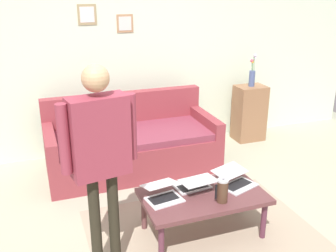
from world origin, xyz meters
TOP-DOWN VIEW (x-y plane):
  - ground_plane at (0.00, 0.00)m, footprint 7.68×7.68m
  - area_rug at (-0.11, 0.13)m, footprint 2.03×1.67m
  - back_wall at (0.00, -2.20)m, footprint 7.04×0.11m
  - couch at (0.15, -1.50)m, footprint 2.02×0.92m
  - coffee_table at (-0.11, 0.03)m, footprint 1.09×0.63m
  - laptop_left at (-0.46, -0.02)m, footprint 0.41×0.41m
  - laptop_center at (-0.07, -0.09)m, footprint 0.35×0.37m
  - laptop_right at (0.25, -0.02)m, footprint 0.34×0.35m
  - french_press at (-0.21, 0.20)m, footprint 0.12×0.10m
  - side_shelf at (-1.71, -1.86)m, footprint 0.42×0.32m
  - flower_vase at (-1.71, -1.85)m, footprint 0.09×0.09m
  - person_standing at (0.80, 0.20)m, footprint 0.58×0.26m

SIDE VIEW (x-z plane):
  - ground_plane at x=0.00m, z-range 0.00..0.00m
  - area_rug at x=-0.11m, z-range 0.00..0.01m
  - couch at x=0.15m, z-range -0.14..0.74m
  - coffee_table at x=-0.11m, z-range 0.16..0.56m
  - side_shelf at x=-1.71m, z-range 0.00..0.80m
  - laptop_left at x=-0.46m, z-range 0.38..0.51m
  - laptop_right at x=0.25m, z-range 0.38..0.52m
  - laptop_center at x=-0.07m, z-range 0.39..0.51m
  - french_press at x=-0.21m, z-range 0.39..0.63m
  - flower_vase at x=-1.71m, z-range 0.73..1.19m
  - person_standing at x=0.80m, z-range 0.23..1.89m
  - back_wall at x=0.00m, z-range 0.00..2.70m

